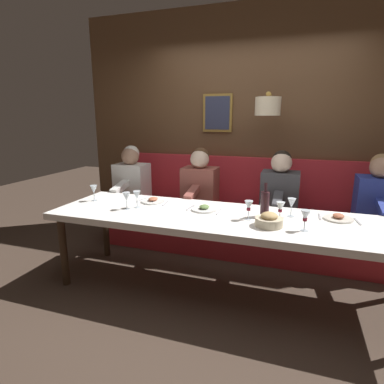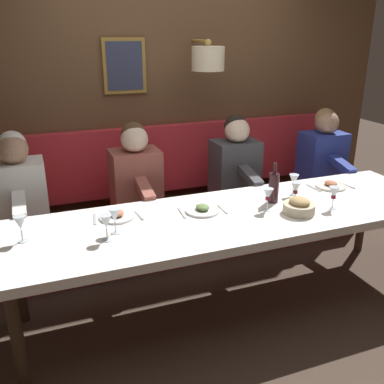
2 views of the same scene
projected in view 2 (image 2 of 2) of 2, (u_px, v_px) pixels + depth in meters
ground_plane at (233, 304)px, 3.23m from camera, size 12.00×12.00×0.00m
dining_table at (236, 221)px, 2.99m from camera, size 0.90×3.13×0.74m
banquette_bench at (191, 229)px, 3.93m from camera, size 0.52×3.33×0.45m
back_wall_panel at (169, 95)px, 4.03m from camera, size 0.59×4.53×2.90m
diner_nearest at (323, 153)px, 4.17m from camera, size 0.60×0.40×0.79m
diner_near at (235, 162)px, 3.85m from camera, size 0.60×0.40×0.79m
diner_middle at (136, 174)px, 3.55m from camera, size 0.60×0.40×0.79m
diner_far at (18, 187)px, 3.25m from camera, size 0.60×0.40×0.79m
place_setting_0 at (117, 216)px, 2.89m from camera, size 0.24×0.33×0.05m
place_setting_1 at (202, 210)px, 2.99m from camera, size 0.24×0.31×0.05m
place_setting_2 at (331, 185)px, 3.46m from camera, size 0.24×0.32×0.05m
wine_glass_0 at (106, 222)px, 2.54m from camera, size 0.07×0.07×0.16m
wine_glass_1 at (20, 224)px, 2.53m from camera, size 0.07×0.07×0.16m
wine_glass_2 at (115, 216)px, 2.63m from camera, size 0.07×0.07×0.16m
wine_glass_3 at (268, 195)px, 2.97m from camera, size 0.07×0.07×0.16m
wine_glass_5 at (294, 180)px, 3.26m from camera, size 0.07×0.07×0.16m
wine_glass_6 at (334, 193)px, 3.00m from camera, size 0.07×0.07×0.16m
wine_glass_7 at (296, 189)px, 3.09m from camera, size 0.07×0.07×0.16m
wine_bottle at (274, 187)px, 3.12m from camera, size 0.08×0.08×0.30m
bread_bowl at (299, 207)px, 2.95m from camera, size 0.22×0.22×0.12m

